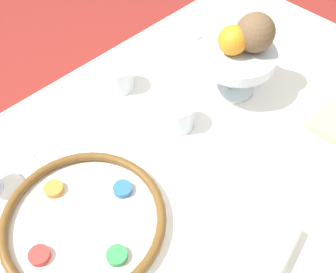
{
  "coord_description": "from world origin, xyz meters",
  "views": [
    {
      "loc": [
        -0.44,
        -0.3,
        1.52
      ],
      "look_at": [
        -0.02,
        0.11,
        0.8
      ],
      "focal_mm": 42.0,
      "sensor_mm": 36.0,
      "label": 1
    }
  ],
  "objects_px": {
    "orange_fruit": "(233,40)",
    "napkin_roll": "(276,260)",
    "cup_mid": "(179,115)",
    "cup_far": "(119,77)",
    "seder_plate": "(84,221)",
    "coconut": "(255,33)",
    "fruit_stand": "(236,60)",
    "cup_near": "(196,39)"
  },
  "relations": [
    {
      "from": "coconut",
      "to": "cup_mid",
      "type": "height_order",
      "value": "coconut"
    },
    {
      "from": "seder_plate",
      "to": "cup_far",
      "type": "height_order",
      "value": "cup_far"
    },
    {
      "from": "cup_near",
      "to": "cup_far",
      "type": "height_order",
      "value": "same"
    },
    {
      "from": "orange_fruit",
      "to": "napkin_roll",
      "type": "relative_size",
      "value": 0.46
    },
    {
      "from": "orange_fruit",
      "to": "napkin_roll",
      "type": "bearing_deg",
      "value": -129.07
    },
    {
      "from": "napkin_roll",
      "to": "cup_near",
      "type": "xyz_separation_m",
      "value": [
        0.39,
        0.56,
        0.01
      ]
    },
    {
      "from": "fruit_stand",
      "to": "coconut",
      "type": "bearing_deg",
      "value": -30.45
    },
    {
      "from": "orange_fruit",
      "to": "coconut",
      "type": "relative_size",
      "value": 0.76
    },
    {
      "from": "cup_far",
      "to": "seder_plate",
      "type": "bearing_deg",
      "value": -140.68
    },
    {
      "from": "coconut",
      "to": "cup_mid",
      "type": "distance_m",
      "value": 0.27
    },
    {
      "from": "orange_fruit",
      "to": "cup_far",
      "type": "height_order",
      "value": "orange_fruit"
    },
    {
      "from": "seder_plate",
      "to": "coconut",
      "type": "height_order",
      "value": "coconut"
    },
    {
      "from": "cup_mid",
      "to": "coconut",
      "type": "bearing_deg",
      "value": -7.28
    },
    {
      "from": "coconut",
      "to": "cup_far",
      "type": "relative_size",
      "value": 1.25
    },
    {
      "from": "orange_fruit",
      "to": "cup_mid",
      "type": "bearing_deg",
      "value": 179.59
    },
    {
      "from": "seder_plate",
      "to": "orange_fruit",
      "type": "xyz_separation_m",
      "value": [
        0.52,
        0.05,
        0.15
      ]
    },
    {
      "from": "cup_mid",
      "to": "fruit_stand",
      "type": "bearing_deg",
      "value": -2.91
    },
    {
      "from": "cup_far",
      "to": "coconut",
      "type": "bearing_deg",
      "value": -44.19
    },
    {
      "from": "cup_near",
      "to": "cup_far",
      "type": "bearing_deg",
      "value": 173.34
    },
    {
      "from": "orange_fruit",
      "to": "cup_mid",
      "type": "xyz_separation_m",
      "value": [
        -0.18,
        0.0,
        -0.13
      ]
    },
    {
      "from": "seder_plate",
      "to": "cup_mid",
      "type": "bearing_deg",
      "value": 9.03
    },
    {
      "from": "coconut",
      "to": "cup_far",
      "type": "bearing_deg",
      "value": 135.81
    },
    {
      "from": "cup_mid",
      "to": "cup_far",
      "type": "bearing_deg",
      "value": 94.17
    },
    {
      "from": "fruit_stand",
      "to": "orange_fruit",
      "type": "height_order",
      "value": "orange_fruit"
    },
    {
      "from": "fruit_stand",
      "to": "coconut",
      "type": "xyz_separation_m",
      "value": [
        0.03,
        -0.02,
        0.08
      ]
    },
    {
      "from": "seder_plate",
      "to": "orange_fruit",
      "type": "relative_size",
      "value": 4.63
    },
    {
      "from": "cup_near",
      "to": "napkin_roll",
      "type": "bearing_deg",
      "value": -124.52
    },
    {
      "from": "orange_fruit",
      "to": "cup_far",
      "type": "bearing_deg",
      "value": 133.17
    },
    {
      "from": "fruit_stand",
      "to": "orange_fruit",
      "type": "relative_size",
      "value": 2.74
    },
    {
      "from": "coconut",
      "to": "napkin_roll",
      "type": "relative_size",
      "value": 0.6
    },
    {
      "from": "seder_plate",
      "to": "coconut",
      "type": "relative_size",
      "value": 3.5
    },
    {
      "from": "fruit_stand",
      "to": "cup_far",
      "type": "height_order",
      "value": "fruit_stand"
    },
    {
      "from": "fruit_stand",
      "to": "napkin_roll",
      "type": "distance_m",
      "value": 0.5
    },
    {
      "from": "cup_mid",
      "to": "napkin_roll",
      "type": "bearing_deg",
      "value": -108.39
    },
    {
      "from": "cup_near",
      "to": "fruit_stand",
      "type": "bearing_deg",
      "value": -107.91
    },
    {
      "from": "seder_plate",
      "to": "napkin_roll",
      "type": "relative_size",
      "value": 2.11
    },
    {
      "from": "fruit_stand",
      "to": "coconut",
      "type": "distance_m",
      "value": 0.09
    },
    {
      "from": "orange_fruit",
      "to": "cup_far",
      "type": "distance_m",
      "value": 0.32
    },
    {
      "from": "fruit_stand",
      "to": "orange_fruit",
      "type": "bearing_deg",
      "value": 149.92
    },
    {
      "from": "orange_fruit",
      "to": "napkin_roll",
      "type": "xyz_separation_m",
      "value": [
        -0.31,
        -0.38,
        -0.14
      ]
    },
    {
      "from": "orange_fruit",
      "to": "cup_far",
      "type": "relative_size",
      "value": 0.95
    },
    {
      "from": "fruit_stand",
      "to": "cup_near",
      "type": "distance_m",
      "value": 0.21
    }
  ]
}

